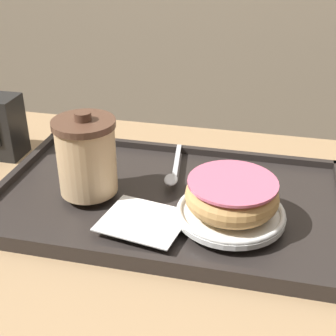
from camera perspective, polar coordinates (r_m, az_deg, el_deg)
The scene contains 7 objects.
cafe_table at distance 0.81m, azimuth -0.47°, elevation -14.59°, with size 1.04×0.66×0.75m.
serving_tray at distance 0.73m, azimuth 0.00°, elevation -3.91°, with size 0.54×0.33×0.02m.
napkin_paper at distance 0.65m, azimuth -3.03°, elevation -6.41°, with size 0.13×0.11×0.00m.
coffee_cup_front at distance 0.71m, azimuth -9.85°, elevation 1.56°, with size 0.09×0.09×0.13m.
plate_with_chocolate_donut at distance 0.66m, azimuth 7.62°, elevation -5.42°, with size 0.15×0.15×0.01m.
donut_chocolate_glazed at distance 0.65m, azimuth 7.79°, elevation -3.25°, with size 0.13×0.13×0.04m.
spoon at distance 0.76m, azimuth 0.80°, elevation -0.69°, with size 0.04×0.15×0.01m.
Camera 1 is at (0.14, -0.58, 1.15)m, focal length 50.00 mm.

